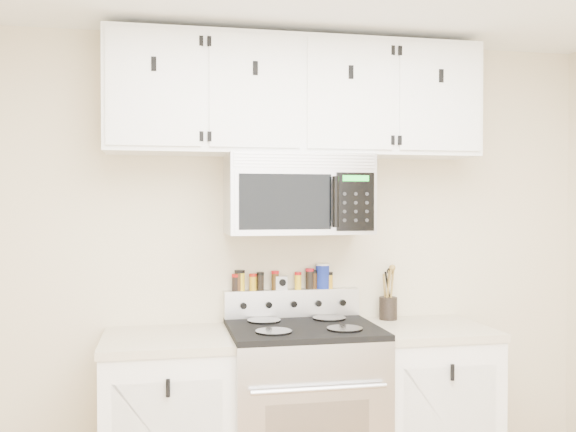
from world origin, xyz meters
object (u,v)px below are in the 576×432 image
object	(u,v)px
range	(303,414)
utensil_crock	(388,306)
microwave	(298,194)
salt_canister	(323,276)

from	to	relation	value
range	utensil_crock	size ratio (longest dim) A/B	3.70
range	microwave	size ratio (longest dim) A/B	1.45
microwave	salt_canister	distance (m)	0.52
range	utensil_crock	bearing A→B (deg)	22.90
utensil_crock	salt_canister	size ratio (longest dim) A/B	2.11
microwave	salt_canister	world-z (taller)	microwave
range	utensil_crock	xyz separation A→B (m)	(0.55, 0.23, 0.51)
microwave	salt_canister	size ratio (longest dim) A/B	5.39
microwave	utensil_crock	world-z (taller)	microwave
utensil_crock	range	bearing A→B (deg)	-157.10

